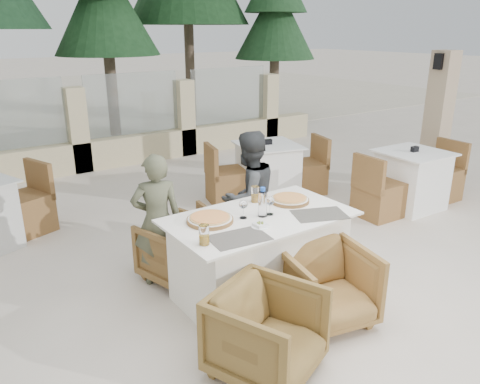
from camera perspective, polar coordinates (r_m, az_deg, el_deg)
ground at (r=4.33m, az=0.71°, el=-12.58°), size 80.00×80.00×0.00m
perimeter_wall_far at (r=8.21m, az=-19.27°, el=7.81°), size 10.00×0.34×1.60m
lantern_pillar at (r=7.60m, az=22.95°, el=8.05°), size 0.34×0.34×2.00m
pine_centre at (r=10.82m, az=-16.08°, el=19.73°), size 2.20×2.20×5.00m
pine_far_right at (r=12.18m, az=4.31°, el=19.07°), size 1.98×1.98×4.50m
dining_table at (r=4.17m, az=2.37°, el=-7.83°), size 1.60×0.90×0.77m
placemat_near_left at (r=3.59m, az=-0.14°, el=-5.60°), size 0.48×0.35×0.00m
placemat_near_right at (r=4.09m, az=9.68°, el=-2.71°), size 0.53×0.45×0.00m
pizza_left at (r=3.88m, az=-3.68°, el=-3.30°), size 0.50×0.50×0.05m
pizza_right at (r=4.34m, az=6.07°, el=-0.92°), size 0.46×0.46×0.05m
water_bottle at (r=3.95m, az=2.78°, el=-1.22°), size 0.09×0.09×0.26m
wine_glass_centre at (r=3.92m, az=0.39°, el=-1.96°), size 0.10×0.10×0.18m
wine_glass_near at (r=4.00m, az=3.66°, el=-1.55°), size 0.09×0.09×0.18m
beer_glass_left at (r=3.47m, az=-4.41°, el=-5.23°), size 0.09×0.09×0.15m
beer_glass_right at (r=4.30m, az=1.85°, el=-0.27°), size 0.08×0.08×0.15m
olive_dish at (r=3.78m, az=2.49°, el=-3.98°), size 0.14×0.14×0.04m
armchair_far_left at (r=4.52m, az=-7.45°, el=-7.05°), size 0.78×0.79×0.58m
armchair_far_right at (r=4.88m, az=-0.36°, el=-4.65°), size 0.72×0.73×0.61m
armchair_near_left at (r=3.35m, az=3.30°, el=-16.77°), size 0.88×0.89×0.63m
armchair_near_right at (r=3.93m, az=10.44°, el=-11.10°), size 0.81×0.83×0.64m
diner_left at (r=4.35m, az=-10.07°, el=-3.41°), size 0.53×0.43×1.25m
diner_right at (r=4.73m, az=1.07°, el=-0.60°), size 0.71×0.59×1.35m
bg_table_b at (r=6.62m, az=3.39°, el=2.59°), size 1.79×1.21×0.77m
bg_table_c at (r=6.62m, az=20.10°, el=1.41°), size 1.67×0.89×0.77m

